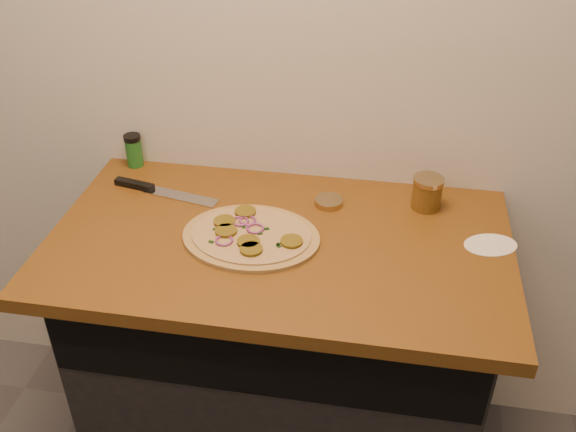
% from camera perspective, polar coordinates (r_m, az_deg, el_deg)
% --- Properties ---
extents(cabinet, '(1.10, 0.60, 0.86)m').
position_cam_1_polar(cabinet, '(2.00, -0.51, -12.34)').
color(cabinet, black).
rests_on(cabinet, ground).
extents(countertop, '(1.20, 0.70, 0.04)m').
position_cam_1_polar(countertop, '(1.68, -0.77, -2.43)').
color(countertop, brown).
rests_on(countertop, cabinet).
extents(pizza, '(0.37, 0.37, 0.02)m').
position_cam_1_polar(pizza, '(1.66, -3.36, -1.77)').
color(pizza, tan).
rests_on(pizza, countertop).
extents(chefs_knife, '(0.33, 0.10, 0.02)m').
position_cam_1_polar(chefs_knife, '(1.89, -11.65, 2.28)').
color(chefs_knife, '#B7BAC1').
rests_on(chefs_knife, countertop).
extents(mason_jar_lid, '(0.11, 0.11, 0.02)m').
position_cam_1_polar(mason_jar_lid, '(1.80, 3.64, 1.27)').
color(mason_jar_lid, tan).
rests_on(mason_jar_lid, countertop).
extents(salsa_jar, '(0.08, 0.08, 0.09)m').
position_cam_1_polar(salsa_jar, '(1.81, 12.26, 2.04)').
color(salsa_jar, maroon).
rests_on(salsa_jar, countertop).
extents(spice_shaker, '(0.05, 0.05, 0.10)m').
position_cam_1_polar(spice_shaker, '(2.03, -13.55, 5.70)').
color(spice_shaker, '#1F6422').
rests_on(spice_shaker, countertop).
extents(flour_spill, '(0.18, 0.18, 0.00)m').
position_cam_1_polar(flour_spill, '(1.72, 17.55, -2.47)').
color(flour_spill, silver).
rests_on(flour_spill, countertop).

